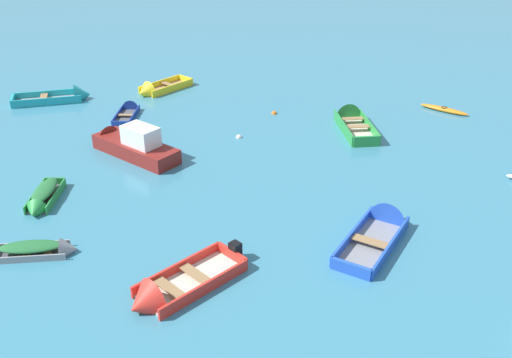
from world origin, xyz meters
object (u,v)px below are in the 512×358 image
object	(u,v)px
rowboat_deep_blue_near_right	(130,110)
rowboat_turquoise_near_left	(68,97)
rowboat_blue_far_right	(383,225)
rowboat_yellow_back_row_left	(154,90)
rowboat_red_far_left	(165,293)
rowboat_green_distant_center	(42,199)
mooring_buoy_between_boats_left	(274,114)
mooring_buoy_trailing	(239,138)
motor_launch_maroon_midfield_right	(131,144)
rowboat_grey_center	(45,249)
rowboat_green_near_camera	(351,120)
kayak_orange_back_row_right	(444,109)

from	to	relation	value
rowboat_deep_blue_near_right	rowboat_turquoise_near_left	distance (m)	4.58
rowboat_blue_far_right	rowboat_yellow_back_row_left	bearing A→B (deg)	135.15
rowboat_red_far_left	rowboat_green_distant_center	size ratio (longest dim) A/B	1.40
rowboat_red_far_left	rowboat_yellow_back_row_left	size ratio (longest dim) A/B	1.07
mooring_buoy_between_boats_left	mooring_buoy_trailing	bearing A→B (deg)	-109.78
motor_launch_maroon_midfield_right	rowboat_grey_center	size ratio (longest dim) A/B	1.76
rowboat_deep_blue_near_right	rowboat_yellow_back_row_left	size ratio (longest dim) A/B	0.77
rowboat_yellow_back_row_left	mooring_buoy_between_boats_left	xyz separation A→B (m)	(7.91, -2.25, -0.20)
rowboat_green_near_camera	rowboat_yellow_back_row_left	distance (m)	12.64
mooring_buoy_trailing	mooring_buoy_between_boats_left	bearing A→B (deg)	70.22
motor_launch_maroon_midfield_right	rowboat_green_near_camera	world-z (taller)	motor_launch_maroon_midfield_right
kayak_orange_back_row_right	rowboat_green_distant_center	bearing A→B (deg)	-141.79
rowboat_red_far_left	rowboat_blue_far_right	bearing A→B (deg)	37.25
rowboat_green_near_camera	mooring_buoy_trailing	size ratio (longest dim) A/B	14.60
rowboat_turquoise_near_left	kayak_orange_back_row_right	bearing A→B (deg)	4.72
rowboat_turquoise_near_left	mooring_buoy_between_boats_left	distance (m)	12.63
rowboat_green_near_camera	rowboat_red_far_left	xyz separation A→B (m)	(-5.50, -15.79, -0.04)
rowboat_green_near_camera	rowboat_green_distant_center	world-z (taller)	rowboat_green_near_camera
rowboat_deep_blue_near_right	mooring_buoy_between_boats_left	world-z (taller)	rowboat_deep_blue_near_right
rowboat_turquoise_near_left	rowboat_red_far_left	xyz separation A→B (m)	(11.46, -16.81, -0.01)
rowboat_yellow_back_row_left	mooring_buoy_between_boats_left	distance (m)	8.23
rowboat_green_near_camera	kayak_orange_back_row_right	xyz separation A→B (m)	(5.26, 2.85, -0.12)
motor_launch_maroon_midfield_right	rowboat_grey_center	xyz separation A→B (m)	(-0.00, -8.55, -0.32)
rowboat_green_distant_center	motor_launch_maroon_midfield_right	bearing A→B (deg)	71.05
rowboat_grey_center	kayak_orange_back_row_right	size ratio (longest dim) A/B	1.11
rowboat_red_far_left	rowboat_grey_center	bearing A→B (deg)	161.93
rowboat_green_distant_center	rowboat_green_near_camera	bearing A→B (deg)	41.74
rowboat_green_distant_center	mooring_buoy_between_boats_left	distance (m)	14.23
rowboat_green_near_camera	rowboat_red_far_left	size ratio (longest dim) A/B	1.09
motor_launch_maroon_midfield_right	rowboat_green_distant_center	size ratio (longest dim) A/B	1.75
rowboat_deep_blue_near_right	rowboat_blue_far_right	distance (m)	17.35
motor_launch_maroon_midfield_right	kayak_orange_back_row_right	xyz separation A→B (m)	(15.70, 8.48, -0.40)
mooring_buoy_trailing	rowboat_yellow_back_row_left	bearing A→B (deg)	137.93
rowboat_yellow_back_row_left	mooring_buoy_trailing	xyz separation A→B (m)	(6.59, -5.94, -0.20)
rowboat_red_far_left	mooring_buoy_between_boats_left	distance (m)	16.70
rowboat_turquoise_near_left	rowboat_yellow_back_row_left	world-z (taller)	rowboat_turquoise_near_left
rowboat_deep_blue_near_right	kayak_orange_back_row_right	size ratio (longest dim) A/B	1.14
mooring_buoy_trailing	rowboat_deep_blue_near_right	bearing A→B (deg)	159.71
rowboat_green_near_camera	mooring_buoy_trailing	distance (m)	6.33
rowboat_green_near_camera	rowboat_yellow_back_row_left	bearing A→B (deg)	165.71
mooring_buoy_between_boats_left	rowboat_grey_center	bearing A→B (deg)	-112.10
rowboat_green_distant_center	mooring_buoy_trailing	world-z (taller)	rowboat_green_distant_center
rowboat_deep_blue_near_right	rowboat_yellow_back_row_left	bearing A→B (deg)	84.65
rowboat_blue_far_right	rowboat_turquoise_near_left	distance (m)	21.72
rowboat_yellow_back_row_left	kayak_orange_back_row_right	bearing A→B (deg)	-0.87
mooring_buoy_between_boats_left	rowboat_green_distant_center	bearing A→B (deg)	-123.88
kayak_orange_back_row_right	rowboat_green_distant_center	world-z (taller)	rowboat_green_distant_center
motor_launch_maroon_midfield_right	rowboat_blue_far_right	world-z (taller)	motor_launch_maroon_midfield_right
rowboat_green_near_camera	rowboat_green_distant_center	xyz separation A→B (m)	(-12.26, -10.94, 0.03)
rowboat_yellow_back_row_left	rowboat_blue_far_right	bearing A→B (deg)	-44.85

